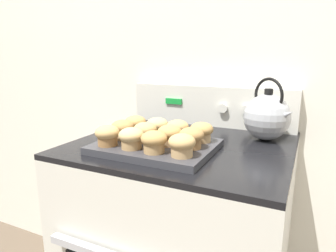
# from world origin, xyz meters

# --- Properties ---
(wall_back) EXTENTS (8.00, 0.05, 2.40)m
(wall_back) POSITION_xyz_m (0.00, 0.70, 1.20)
(wall_back) COLOR silver
(wall_back) RESTS_ON ground_plane
(control_panel) EXTENTS (0.72, 0.07, 0.17)m
(control_panel) POSITION_xyz_m (0.00, 0.65, 0.99)
(control_panel) COLOR silver
(control_panel) RESTS_ON stove_range
(muffin_pan) EXTENTS (0.37, 0.29, 0.02)m
(muffin_pan) POSITION_xyz_m (-0.05, 0.23, 0.92)
(muffin_pan) COLOR #38383D
(muffin_pan) RESTS_ON stove_range
(muffin_r0_c0) EXTENTS (0.08, 0.08, 0.07)m
(muffin_r0_c0) POSITION_xyz_m (-0.17, 0.14, 0.96)
(muffin_r0_c0) COLOR olive
(muffin_r0_c0) RESTS_ON muffin_pan
(muffin_r0_c1) EXTENTS (0.08, 0.08, 0.07)m
(muffin_r0_c1) POSITION_xyz_m (-0.09, 0.15, 0.96)
(muffin_r0_c1) COLOR tan
(muffin_r0_c1) RESTS_ON muffin_pan
(muffin_r0_c2) EXTENTS (0.08, 0.08, 0.07)m
(muffin_r0_c2) POSITION_xyz_m (-0.01, 0.14, 0.96)
(muffin_r0_c2) COLOR tan
(muffin_r0_c2) RESTS_ON muffin_pan
(muffin_r0_c3) EXTENTS (0.08, 0.08, 0.07)m
(muffin_r0_c3) POSITION_xyz_m (0.08, 0.14, 0.96)
(muffin_r0_c3) COLOR tan
(muffin_r0_c3) RESTS_ON muffin_pan
(muffin_r1_c0) EXTENTS (0.08, 0.08, 0.07)m
(muffin_r1_c0) POSITION_xyz_m (-0.17, 0.23, 0.96)
(muffin_r1_c0) COLOR tan
(muffin_r1_c0) RESTS_ON muffin_pan
(muffin_r1_c1) EXTENTS (0.08, 0.08, 0.07)m
(muffin_r1_c1) POSITION_xyz_m (-0.09, 0.23, 0.96)
(muffin_r1_c1) COLOR #A37A4C
(muffin_r1_c1) RESTS_ON muffin_pan
(muffin_r1_c2) EXTENTS (0.08, 0.08, 0.07)m
(muffin_r1_c2) POSITION_xyz_m (-0.00, 0.23, 0.96)
(muffin_r1_c2) COLOR #A37A4C
(muffin_r1_c2) RESTS_ON muffin_pan
(muffin_r1_c3) EXTENTS (0.08, 0.08, 0.07)m
(muffin_r1_c3) POSITION_xyz_m (0.07, 0.23, 0.96)
(muffin_r1_c3) COLOR olive
(muffin_r1_c3) RESTS_ON muffin_pan
(muffin_r2_c0) EXTENTS (0.08, 0.08, 0.07)m
(muffin_r2_c0) POSITION_xyz_m (-0.18, 0.31, 0.96)
(muffin_r2_c0) COLOR olive
(muffin_r2_c0) RESTS_ON muffin_pan
(muffin_r2_c1) EXTENTS (0.08, 0.08, 0.07)m
(muffin_r2_c1) POSITION_xyz_m (-0.09, 0.31, 0.96)
(muffin_r2_c1) COLOR #A37A4C
(muffin_r2_c1) RESTS_ON muffin_pan
(muffin_r2_c2) EXTENTS (0.08, 0.08, 0.07)m
(muffin_r2_c2) POSITION_xyz_m (-0.01, 0.31, 0.96)
(muffin_r2_c2) COLOR tan
(muffin_r2_c2) RESTS_ON muffin_pan
(muffin_r2_c3) EXTENTS (0.08, 0.08, 0.07)m
(muffin_r2_c3) POSITION_xyz_m (0.08, 0.31, 0.96)
(muffin_r2_c3) COLOR tan
(muffin_r2_c3) RESTS_ON muffin_pan
(tea_kettle) EXTENTS (0.19, 0.17, 0.22)m
(tea_kettle) POSITION_xyz_m (0.26, 0.51, 0.99)
(tea_kettle) COLOR #ADAFB5
(tea_kettle) RESTS_ON stove_range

